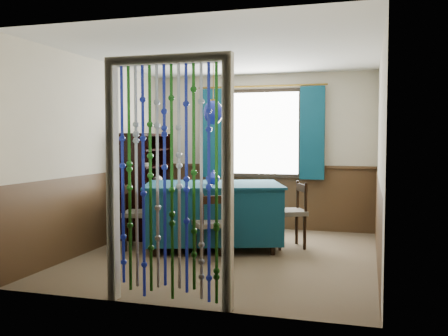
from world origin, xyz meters
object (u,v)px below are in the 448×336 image
(vase_sideboard, at_px, (158,177))
(chair_far, at_px, (211,208))
(vase_table, at_px, (213,178))
(chair_right, at_px, (291,212))
(pendant_lamp, at_px, (213,112))
(dining_table, at_px, (213,211))
(chair_left, at_px, (138,214))
(sideboard, at_px, (147,198))
(chair_near, at_px, (212,224))
(bowl_shelf, at_px, (144,164))

(vase_sideboard, bearing_deg, chair_far, -12.15)
(vase_table, height_order, vase_sideboard, vase_table)
(chair_right, distance_m, pendant_lamp, 1.70)
(chair_right, relative_size, pendant_lamp, 1.04)
(dining_table, height_order, chair_far, dining_table)
(chair_left, bearing_deg, vase_sideboard, 178.06)
(dining_table, bearing_deg, sideboard, 134.38)
(chair_left, bearing_deg, vase_table, 91.29)
(chair_near, height_order, vase_table, vase_table)
(chair_far, height_order, bowl_shelf, bowl_shelf)
(chair_near, distance_m, vase_table, 0.82)
(chair_right, bearing_deg, chair_far, 48.70)
(chair_left, height_order, vase_sideboard, vase_sideboard)
(vase_sideboard, bearing_deg, chair_right, -14.43)
(chair_left, distance_m, bowl_shelf, 0.99)
(vase_table, relative_size, vase_sideboard, 1.02)
(sideboard, xyz_separation_m, bowl_shelf, (0.06, -0.24, 0.54))
(chair_near, distance_m, bowl_shelf, 1.89)
(dining_table, distance_m, pendant_lamp, 1.32)
(chair_right, xyz_separation_m, bowl_shelf, (-2.19, 0.07, 0.61))
(sideboard, relative_size, vase_table, 8.86)
(dining_table, relative_size, chair_near, 2.53)
(vase_table, bearing_deg, dining_table, 101.67)
(chair_left, height_order, pendant_lamp, pendant_lamp)
(chair_right, relative_size, vase_sideboard, 5.17)
(chair_left, bearing_deg, sideboard, -175.67)
(dining_table, relative_size, sideboard, 1.36)
(chair_near, height_order, pendant_lamp, pendant_lamp)
(sideboard, bearing_deg, chair_near, -46.51)
(sideboard, bearing_deg, chair_right, -12.13)
(dining_table, bearing_deg, vase_sideboard, 124.52)
(pendant_lamp, distance_m, vase_sideboard, 1.78)
(pendant_lamp, xyz_separation_m, bowl_shelf, (-1.20, 0.40, -0.73))
(dining_table, bearing_deg, bowl_shelf, 142.76)
(bowl_shelf, height_order, vase_sideboard, bowl_shelf)
(chair_left, height_order, bowl_shelf, bowl_shelf)
(chair_near, distance_m, chair_right, 1.29)
(vase_table, xyz_separation_m, bowl_shelf, (-1.22, 0.47, 0.13))
(chair_right, distance_m, vase_table, 1.16)
(chair_left, distance_m, sideboard, 1.02)
(chair_left, relative_size, pendant_lamp, 1.03)
(chair_near, distance_m, chair_left, 1.20)
(dining_table, relative_size, chair_far, 2.56)
(dining_table, height_order, bowl_shelf, bowl_shelf)
(chair_far, height_order, chair_right, chair_right)
(chair_far, bearing_deg, chair_near, 100.19)
(dining_table, xyz_separation_m, chair_right, (0.99, 0.33, -0.02))
(pendant_lamp, bearing_deg, vase_table, -78.33)
(dining_table, xyz_separation_m, chair_near, (0.20, -0.69, -0.05))
(chair_right, height_order, bowl_shelf, bowl_shelf)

